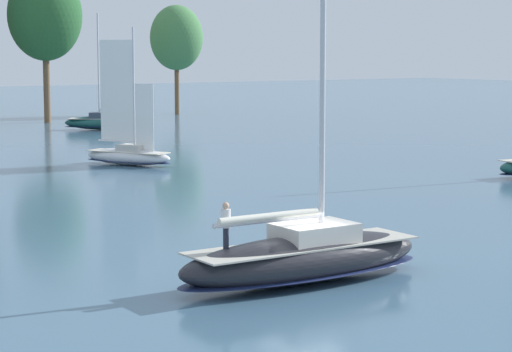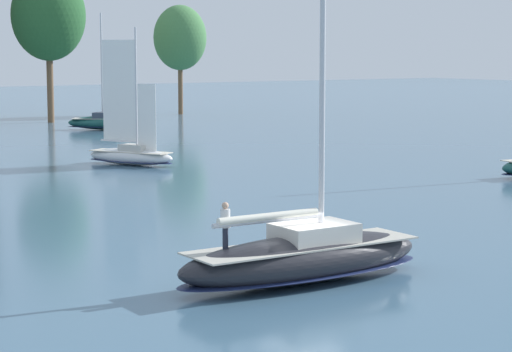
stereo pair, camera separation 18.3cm
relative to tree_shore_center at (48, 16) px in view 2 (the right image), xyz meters
The scene contains 6 objects.
ground_plane 86.15m from the tree_shore_center, 106.61° to the right, with size 400.00×400.00×0.00m, color #42667F.
tree_shore_center is the anchor object (origin of this frame).
tree_shore_right 20.69m from the tree_shore_center, 12.75° to the left, with size 6.94×6.94×14.28m.
sailboat_main 86.01m from the tree_shore_center, 106.59° to the right, with size 10.31×3.05×14.10m.
sailboat_moored_near_marina 18.03m from the tree_shore_center, 86.78° to the right, with size 8.63×7.33×12.25m.
sailboat_moored_outer_mooring 47.73m from the tree_shore_center, 105.48° to the right, with size 5.16×7.38×10.00m.
Camera 2 is at (-21.13, -28.17, 8.28)m, focal length 70.00 mm.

